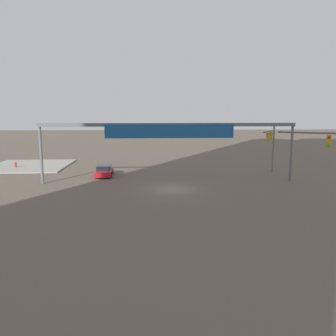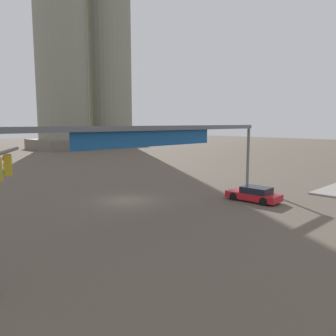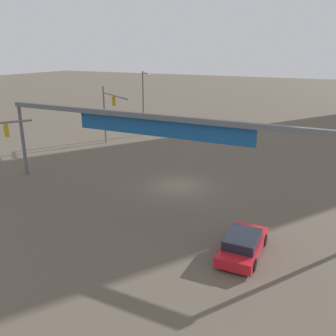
# 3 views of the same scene
# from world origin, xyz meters

# --- Properties ---
(ground_plane) EXTENTS (239.36, 239.36, 0.00)m
(ground_plane) POSITION_xyz_m (0.00, 0.00, 0.00)
(ground_plane) COLOR brown
(traffic_signal_opposite_side) EXTENTS (5.66, 4.04, 6.37)m
(traffic_signal_opposite_side) POSITION_xyz_m (-12.32, 7.98, 4.17)
(traffic_signal_opposite_side) COLOR slate
(traffic_signal_opposite_side) RESTS_ON ground
(streetlamp_curved_arm) EXTENTS (2.15, 1.97, 7.75)m
(streetlamp_curved_arm) POSITION_xyz_m (-11.41, 13.88, 4.55)
(streetlamp_curved_arm) COLOR slate
(streetlamp_curved_arm) RESTS_ON ground
(overhead_sign_gantry) EXTENTS (26.36, 0.43, 6.16)m
(overhead_sign_gantry) POSITION_xyz_m (-0.02, -3.34, 5.31)
(overhead_sign_gantry) COLOR slate
(overhead_sign_gantry) RESTS_ON ground
(sedan_car_approaching) EXTENTS (2.04, 4.39, 1.21)m
(sedan_car_approaching) POSITION_xyz_m (7.26, -7.60, 0.57)
(sedan_car_approaching) COLOR red
(sedan_car_approaching) RESTS_ON ground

